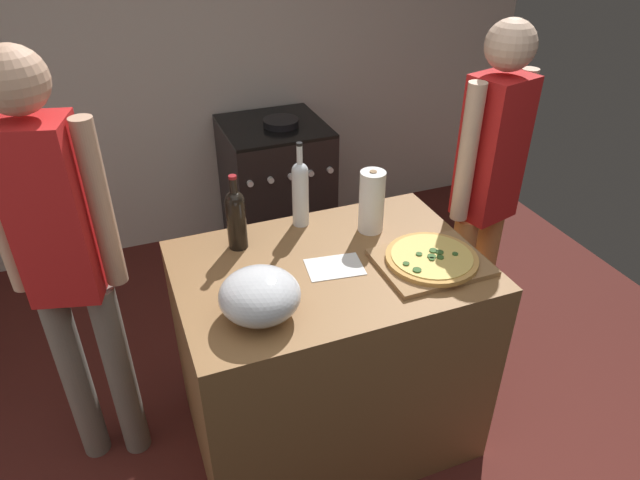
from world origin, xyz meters
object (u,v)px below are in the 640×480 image
at_px(mixing_bowl, 260,296).
at_px(person_in_stripes, 64,255).
at_px(person_in_red, 486,185).
at_px(paper_towel_roll, 372,202).
at_px(stove, 276,188).
at_px(wine_bottle_clear, 236,217).
at_px(pizza, 432,258).
at_px(wine_bottle_dark, 300,191).

relative_size(mixing_bowl, person_in_stripes, 0.15).
relative_size(person_in_stripes, person_in_red, 1.03).
distance_m(mixing_bowl, person_in_stripes, 0.73).
xyz_separation_m(mixing_bowl, person_in_stripes, (-0.59, 0.44, 0.03)).
relative_size(paper_towel_roll, stove, 0.29).
xyz_separation_m(wine_bottle_clear, person_in_stripes, (-0.63, -0.01, -0.02)).
height_order(stove, person_in_red, person_in_red).
height_order(wine_bottle_clear, stove, wine_bottle_clear).
height_order(pizza, stove, pizza).
xyz_separation_m(paper_towel_roll, stove, (0.01, 1.39, -0.60)).
bearing_deg(person_in_stripes, person_in_red, -0.81).
bearing_deg(person_in_red, mixing_bowl, -160.65).
relative_size(mixing_bowl, wine_bottle_dark, 0.74).
bearing_deg(stove, pizza, -86.93).
bearing_deg(wine_bottle_clear, person_in_red, -1.51).
bearing_deg(wine_bottle_dark, stove, 78.00).
relative_size(paper_towel_roll, person_in_stripes, 0.15).
bearing_deg(person_in_red, wine_bottle_dark, 172.80).
height_order(wine_bottle_dark, wine_bottle_clear, wine_bottle_dark).
bearing_deg(wine_bottle_clear, pizza, -31.03).
bearing_deg(mixing_bowl, person_in_red, 19.35).
distance_m(mixing_bowl, paper_towel_roll, 0.69).
bearing_deg(pizza, wine_bottle_dark, 127.37).
relative_size(wine_bottle_clear, person_in_stripes, 0.18).
bearing_deg(person_in_stripes, pizza, -16.78).
xyz_separation_m(mixing_bowl, wine_bottle_clear, (0.04, 0.44, 0.05)).
bearing_deg(person_in_red, person_in_stripes, 179.19).
xyz_separation_m(stove, person_in_red, (0.58, -1.35, 0.55)).
bearing_deg(paper_towel_roll, wine_bottle_dark, 149.05).
xyz_separation_m(pizza, mixing_bowl, (-0.68, -0.05, 0.05)).
bearing_deg(person_in_stripes, mixing_bowl, -36.56).
distance_m(pizza, person_in_red, 0.61).
distance_m(paper_towel_roll, person_in_stripes, 1.17).
bearing_deg(stove, person_in_stripes, -131.73).
height_order(paper_towel_roll, stove, paper_towel_roll).
xyz_separation_m(wine_bottle_dark, wine_bottle_clear, (-0.29, -0.08, -0.02)).
distance_m(person_in_stripes, person_in_red, 1.76).
xyz_separation_m(mixing_bowl, wine_bottle_dark, (0.33, 0.52, 0.07)).
bearing_deg(wine_bottle_dark, person_in_stripes, -174.90).
distance_m(wine_bottle_dark, wine_bottle_clear, 0.30).
xyz_separation_m(pizza, person_in_red, (0.49, 0.36, 0.05)).
bearing_deg(person_in_red, wine_bottle_clear, 178.49).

